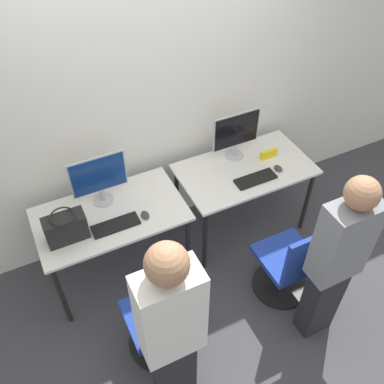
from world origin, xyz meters
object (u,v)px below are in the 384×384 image
at_px(keyboard_left, 116,225).
at_px(person_right, 336,260).
at_px(person_left, 172,332).
at_px(mouse_left, 145,215).
at_px(handbag, 66,228).
at_px(keyboard_right, 256,179).
at_px(monitor_right, 236,133).
at_px(office_chair_right, 289,266).
at_px(monitor_left, 99,178).
at_px(mouse_right, 278,168).
at_px(office_chair_left, 160,326).

height_order(keyboard_left, person_right, person_right).
bearing_deg(person_right, person_left, -178.97).
bearing_deg(mouse_left, handbag, 175.43).
xyz_separation_m(person_left, person_right, (1.22, 0.02, -0.06)).
distance_m(keyboard_left, person_left, 1.08).
relative_size(keyboard_right, handbag, 1.21).
height_order(monitor_right, person_right, person_right).
bearing_deg(office_chair_right, handbag, 155.11).
distance_m(mouse_left, monitor_right, 1.07).
height_order(monitor_left, person_right, person_right).
bearing_deg(handbag, office_chair_right, -24.89).
xyz_separation_m(mouse_right, office_chair_right, (-0.28, -0.67, -0.41)).
distance_m(person_left, person_right, 1.22).
bearing_deg(handbag, person_left, -72.63).
bearing_deg(office_chair_right, keyboard_right, 86.87).
height_order(monitor_left, person_left, person_left).
height_order(mouse_left, office_chair_right, office_chair_right).
relative_size(keyboard_left, mouse_left, 4.02).
bearing_deg(monitor_left, mouse_left, -52.68).
xyz_separation_m(monitor_right, keyboard_right, (0.00, -0.36, -0.24)).
bearing_deg(office_chair_left, mouse_left, 74.55).
relative_size(monitor_left, monitor_right, 1.00).
distance_m(mouse_right, handbag, 1.83).
bearing_deg(office_chair_left, office_chair_right, 1.09).
relative_size(office_chair_left, monitor_right, 1.99).
distance_m(person_left, monitor_right, 1.86).
bearing_deg(handbag, monitor_left, 36.99).
height_order(office_chair_right, handbag, handbag).
height_order(monitor_left, keyboard_left, monitor_left).
bearing_deg(keyboard_left, monitor_right, 15.29).
bearing_deg(mouse_left, keyboard_right, -1.07).
xyz_separation_m(person_left, keyboard_right, (1.23, 1.04, -0.17)).
distance_m(keyboard_left, handbag, 0.37).
bearing_deg(monitor_left, monitor_right, 1.44).
bearing_deg(office_chair_right, person_right, -86.34).
xyz_separation_m(monitor_left, office_chair_left, (0.05, -1.00, -0.64)).
xyz_separation_m(office_chair_left, person_right, (1.17, -0.34, 0.52)).
distance_m(monitor_left, keyboard_left, 0.39).
height_order(keyboard_left, office_chair_right, office_chair_right).
height_order(mouse_left, monitor_right, monitor_right).
bearing_deg(keyboard_left, person_left, -90.24).
xyz_separation_m(person_left, handbag, (-0.35, 1.10, -0.06)).
bearing_deg(office_chair_right, mouse_left, 145.03).
distance_m(monitor_left, person_left, 1.37).
relative_size(keyboard_left, keyboard_right, 1.00).
bearing_deg(office_chair_right, monitor_left, 140.62).
height_order(person_left, handbag, person_left).
xyz_separation_m(monitor_left, person_right, (1.22, -1.34, -0.13)).
relative_size(person_right, handbag, 5.35).
relative_size(keyboard_left, handbag, 1.21).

